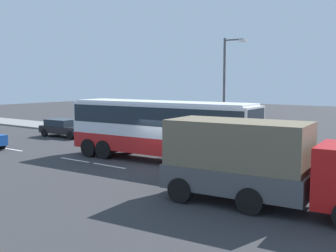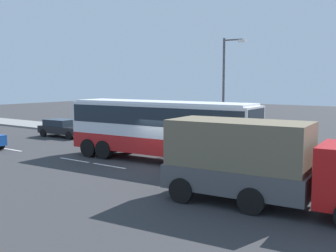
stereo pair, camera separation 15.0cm
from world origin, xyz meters
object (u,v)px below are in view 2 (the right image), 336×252
coach_bus (160,124)px  car_black_sedan (63,128)px  cargo_truck (263,161)px  street_lamp (226,85)px

coach_bus → car_black_sedan: size_ratio=2.61×
cargo_truck → street_lamp: bearing=118.8°
car_black_sedan → cargo_truck: bearing=-24.4°
coach_bus → street_lamp: street_lamp is taller
coach_bus → cargo_truck: (8.04, -4.47, -0.47)m
cargo_truck → street_lamp: 13.20m
coach_bus → car_black_sedan: bearing=161.1°
car_black_sedan → street_lamp: bearing=7.8°
coach_bus → street_lamp: 6.66m
street_lamp → cargo_truck: bearing=-56.0°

